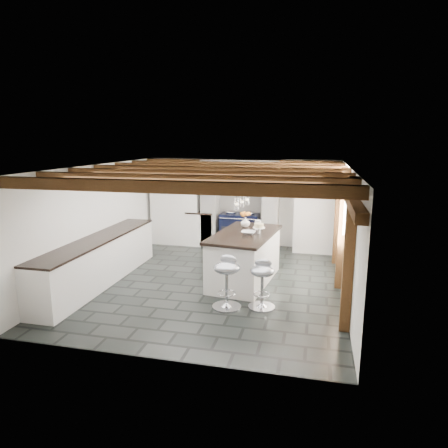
% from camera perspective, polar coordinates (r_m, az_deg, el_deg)
% --- Properties ---
extents(ground, '(6.00, 6.00, 0.00)m').
position_cam_1_polar(ground, '(8.15, -1.34, -8.13)').
color(ground, black).
rests_on(ground, ground).
extents(room_shell, '(6.00, 6.03, 6.00)m').
position_cam_1_polar(room_shell, '(9.34, -2.82, 1.27)').
color(room_shell, white).
rests_on(room_shell, ground).
extents(range_cooker, '(1.00, 0.63, 0.99)m').
position_cam_1_polar(range_cooker, '(10.52, 2.28, -0.82)').
color(range_cooker, black).
rests_on(range_cooker, ground).
extents(kitchen_island, '(1.31, 2.14, 1.33)m').
position_cam_1_polar(kitchen_island, '(7.99, 2.97, -4.68)').
color(kitchen_island, white).
rests_on(kitchen_island, ground).
extents(bar_stool_near, '(0.45, 0.45, 0.84)m').
position_cam_1_polar(bar_stool_near, '(6.77, 5.47, -7.76)').
color(bar_stool_near, silver).
rests_on(bar_stool_near, ground).
extents(bar_stool_far, '(0.54, 0.54, 0.91)m').
position_cam_1_polar(bar_stool_far, '(6.73, 0.44, -7.44)').
color(bar_stool_far, silver).
rests_on(bar_stool_far, ground).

